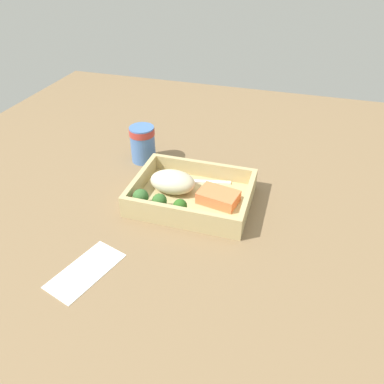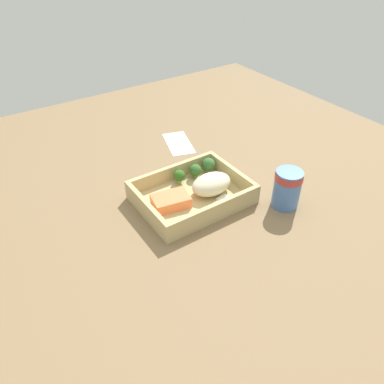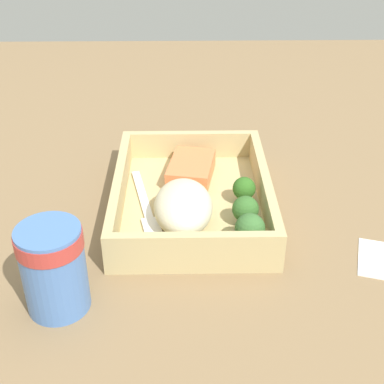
% 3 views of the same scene
% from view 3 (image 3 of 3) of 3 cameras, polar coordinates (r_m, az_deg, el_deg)
% --- Properties ---
extents(ground_plane, '(1.60, 1.60, 0.02)m').
position_cam_3_polar(ground_plane, '(0.75, 0.00, -2.40)').
color(ground_plane, olive).
extents(takeout_tray, '(0.28, 0.21, 0.01)m').
position_cam_3_polar(takeout_tray, '(0.74, 0.00, -1.38)').
color(takeout_tray, tan).
rests_on(takeout_tray, ground_plane).
extents(tray_rim, '(0.28, 0.21, 0.04)m').
position_cam_3_polar(tray_rim, '(0.73, 0.00, 0.37)').
color(tray_rim, tan).
rests_on(tray_rim, takeout_tray).
extents(salmon_fillet, '(0.10, 0.08, 0.03)m').
position_cam_3_polar(salmon_fillet, '(0.78, 0.19, 2.42)').
color(salmon_fillet, '#F37A47').
rests_on(salmon_fillet, takeout_tray).
extents(mashed_potatoes, '(0.11, 0.07, 0.05)m').
position_cam_3_polar(mashed_potatoes, '(0.68, -0.95, -1.57)').
color(mashed_potatoes, beige).
rests_on(mashed_potatoes, takeout_tray).
extents(broccoli_floret_1, '(0.03, 0.03, 0.04)m').
position_cam_3_polar(broccoli_floret_1, '(0.72, 5.58, 0.32)').
color(broccoli_floret_1, '#85AA5F').
rests_on(broccoli_floret_1, takeout_tray).
extents(broccoli_floret_2, '(0.03, 0.03, 0.04)m').
position_cam_3_polar(broccoli_floret_2, '(0.68, 5.72, -1.89)').
color(broccoli_floret_2, '#749D56').
rests_on(broccoli_floret_2, takeout_tray).
extents(broccoli_floret_3, '(0.04, 0.04, 0.05)m').
position_cam_3_polar(broccoli_floret_3, '(0.64, 6.20, -3.95)').
color(broccoli_floret_3, '#88AC5B').
rests_on(broccoli_floret_3, takeout_tray).
extents(fork, '(0.16, 0.05, 0.00)m').
position_cam_3_polar(fork, '(0.73, -5.02, -1.38)').
color(fork, white).
rests_on(fork, takeout_tray).
extents(paper_cup, '(0.07, 0.07, 0.10)m').
position_cam_3_polar(paper_cup, '(0.58, -14.60, -7.51)').
color(paper_cup, '#4973B7').
rests_on(paper_cup, ground_plane).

